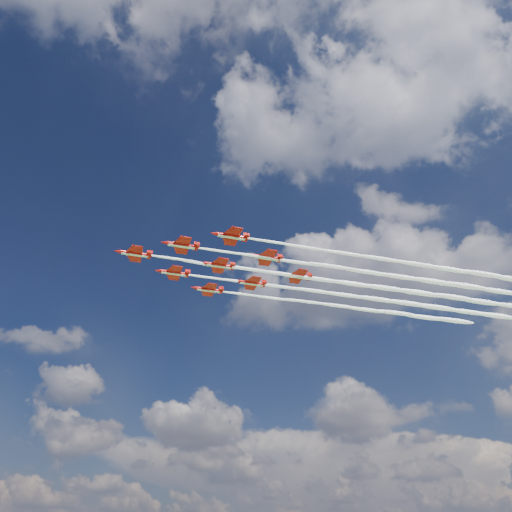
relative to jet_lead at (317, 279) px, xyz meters
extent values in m
cylinder|color=#AC0A09|center=(-37.11, -30.21, 0.00)|extent=(5.88, 5.03, 0.94)
cone|color=#AC0A09|center=(-40.42, -32.90, 0.00)|extent=(1.91, 1.80, 0.94)
cone|color=#AC0A09|center=(-34.00, -27.68, 0.00)|extent=(1.53, 1.47, 0.85)
ellipsoid|color=black|center=(-38.43, -31.29, 0.38)|extent=(1.87, 1.72, 0.61)
cube|color=#AC0A09|center=(-36.78, -29.94, -0.04)|extent=(7.07, 7.81, 0.12)
cube|color=#AC0A09|center=(-34.46, -28.06, 0.00)|extent=(2.86, 3.13, 0.10)
cube|color=#AC0A09|center=(-34.33, -27.95, 0.77)|extent=(1.13, 0.95, 1.53)
cube|color=silver|center=(-37.11, -30.21, -0.43)|extent=(5.44, 4.63, 0.10)
cylinder|color=#AC0A09|center=(-24.48, -28.96, 0.00)|extent=(5.88, 5.03, 0.94)
cone|color=#AC0A09|center=(-27.79, -31.65, 0.00)|extent=(1.91, 1.80, 0.94)
cone|color=#AC0A09|center=(-21.37, -26.43, 0.00)|extent=(1.53, 1.47, 0.85)
ellipsoid|color=black|center=(-25.80, -30.04, 0.38)|extent=(1.87, 1.72, 0.61)
cube|color=#AC0A09|center=(-24.15, -28.69, -0.04)|extent=(7.07, 7.81, 0.12)
cube|color=#AC0A09|center=(-21.84, -26.81, 0.00)|extent=(2.86, 3.13, 0.10)
cube|color=#AC0A09|center=(-21.70, -26.70, 0.77)|extent=(1.13, 0.95, 1.53)
cube|color=silver|center=(-24.48, -28.96, -0.43)|extent=(5.44, 4.63, 0.10)
cylinder|color=#AC0A09|center=(-33.33, -18.10, 0.00)|extent=(5.88, 5.03, 0.94)
cone|color=#AC0A09|center=(-36.63, -20.79, 0.00)|extent=(1.91, 1.80, 0.94)
cone|color=#AC0A09|center=(-30.22, -15.57, 0.00)|extent=(1.53, 1.47, 0.85)
ellipsoid|color=black|center=(-34.65, -19.17, 0.38)|extent=(1.87, 1.72, 0.61)
cube|color=#AC0A09|center=(-33.00, -17.83, -0.04)|extent=(7.07, 7.81, 0.12)
cube|color=#AC0A09|center=(-30.68, -15.94, 0.00)|extent=(2.86, 3.13, 0.10)
cube|color=#AC0A09|center=(-30.55, -15.84, 0.77)|extent=(1.13, 0.95, 1.53)
cube|color=silver|center=(-33.33, -18.10, -0.43)|extent=(5.44, 4.63, 0.10)
cylinder|color=#AC0A09|center=(-11.85, -27.72, 0.00)|extent=(5.88, 5.03, 0.94)
cone|color=#AC0A09|center=(-15.16, -30.41, 0.00)|extent=(1.91, 1.80, 0.94)
cone|color=#AC0A09|center=(-8.75, -25.19, 0.00)|extent=(1.53, 1.47, 0.85)
ellipsoid|color=black|center=(-13.18, -28.80, 0.38)|extent=(1.87, 1.72, 0.61)
cube|color=#AC0A09|center=(-11.52, -27.45, -0.04)|extent=(7.07, 7.81, 0.12)
cube|color=#AC0A09|center=(-9.21, -25.57, 0.00)|extent=(2.86, 3.13, 0.10)
cube|color=#AC0A09|center=(-9.08, -25.46, 0.77)|extent=(1.13, 0.95, 1.53)
cube|color=silver|center=(-11.85, -27.72, -0.43)|extent=(5.44, 4.63, 0.10)
cylinder|color=#AC0A09|center=(-20.70, -16.85, 0.00)|extent=(5.88, 5.03, 0.94)
cone|color=#AC0A09|center=(-24.01, -19.54, 0.00)|extent=(1.91, 1.80, 0.94)
cone|color=#AC0A09|center=(-17.59, -14.32, 0.00)|extent=(1.53, 1.47, 0.85)
ellipsoid|color=black|center=(-22.02, -17.93, 0.38)|extent=(1.87, 1.72, 0.61)
cube|color=#AC0A09|center=(-20.37, -16.58, -0.04)|extent=(7.07, 7.81, 0.12)
cube|color=#AC0A09|center=(-18.06, -14.70, 0.00)|extent=(2.86, 3.13, 0.10)
cube|color=#AC0A09|center=(-17.92, -14.59, 0.77)|extent=(1.13, 0.95, 1.53)
cube|color=silver|center=(-20.70, -16.85, -0.43)|extent=(5.44, 4.63, 0.10)
cylinder|color=#AC0A09|center=(-29.55, -5.98, 0.00)|extent=(5.88, 5.03, 0.94)
cone|color=#AC0A09|center=(-32.85, -8.68, 0.00)|extent=(1.91, 1.80, 0.94)
cone|color=#AC0A09|center=(-26.44, -3.45, 0.00)|extent=(1.53, 1.47, 0.85)
ellipsoid|color=black|center=(-30.87, -7.06, 0.38)|extent=(1.87, 1.72, 0.61)
cube|color=#AC0A09|center=(-29.22, -5.72, -0.04)|extent=(7.07, 7.81, 0.12)
cube|color=#AC0A09|center=(-26.90, -3.83, 0.00)|extent=(2.86, 3.13, 0.10)
cube|color=#AC0A09|center=(-26.77, -3.72, 0.77)|extent=(1.13, 0.95, 1.53)
cube|color=silver|center=(-29.55, -5.98, -0.43)|extent=(5.44, 4.63, 0.10)
cylinder|color=#AC0A09|center=(-8.07, -15.61, 0.00)|extent=(5.88, 5.03, 0.94)
cone|color=#AC0A09|center=(-11.38, -18.30, 0.00)|extent=(1.91, 1.80, 0.94)
cone|color=#AC0A09|center=(-4.97, -13.08, 0.00)|extent=(1.53, 1.47, 0.85)
ellipsoid|color=black|center=(-9.40, -16.68, 0.38)|extent=(1.87, 1.72, 0.61)
cube|color=#AC0A09|center=(-7.74, -15.34, -0.04)|extent=(7.07, 7.81, 0.12)
cube|color=#AC0A09|center=(-5.43, -13.45, 0.00)|extent=(2.86, 3.13, 0.10)
cube|color=#AC0A09|center=(-5.30, -13.35, 0.77)|extent=(1.13, 0.95, 1.53)
cube|color=silver|center=(-8.07, -15.61, -0.43)|extent=(5.44, 4.63, 0.10)
cylinder|color=#AC0A09|center=(-16.92, -4.74, 0.00)|extent=(5.88, 5.03, 0.94)
cone|color=#AC0A09|center=(-20.23, -7.43, 0.00)|extent=(1.91, 1.80, 0.94)
cone|color=#AC0A09|center=(-13.81, -2.21, 0.00)|extent=(1.53, 1.47, 0.85)
ellipsoid|color=black|center=(-18.24, -5.82, 0.38)|extent=(1.87, 1.72, 0.61)
cube|color=#AC0A09|center=(-16.59, -4.47, -0.04)|extent=(7.07, 7.81, 0.12)
cube|color=#AC0A09|center=(-14.27, -2.59, 0.00)|extent=(2.86, 3.13, 0.10)
cube|color=#AC0A09|center=(-14.14, -2.48, 0.77)|extent=(1.13, 0.95, 1.53)
cube|color=silver|center=(-16.92, -4.74, -0.43)|extent=(5.44, 4.63, 0.10)
cylinder|color=#AC0A09|center=(-4.29, -3.49, 0.00)|extent=(5.88, 5.03, 0.94)
cone|color=#AC0A09|center=(-7.60, -6.18, 0.00)|extent=(1.91, 1.80, 0.94)
cone|color=#AC0A09|center=(-1.18, -0.96, 0.00)|extent=(1.53, 1.47, 0.85)
ellipsoid|color=black|center=(-5.61, -4.57, 0.38)|extent=(1.87, 1.72, 0.61)
cube|color=#AC0A09|center=(-3.96, -3.22, -0.04)|extent=(7.07, 7.81, 0.12)
cube|color=#AC0A09|center=(-1.65, -1.34, 0.00)|extent=(2.86, 3.13, 0.10)
cube|color=#AC0A09|center=(-1.52, -1.23, 0.77)|extent=(1.13, 0.95, 1.53)
cube|color=silver|center=(-4.29, -3.49, -0.43)|extent=(5.44, 4.63, 0.10)
camera|label=1|loc=(31.94, -113.97, -64.04)|focal=35.00mm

